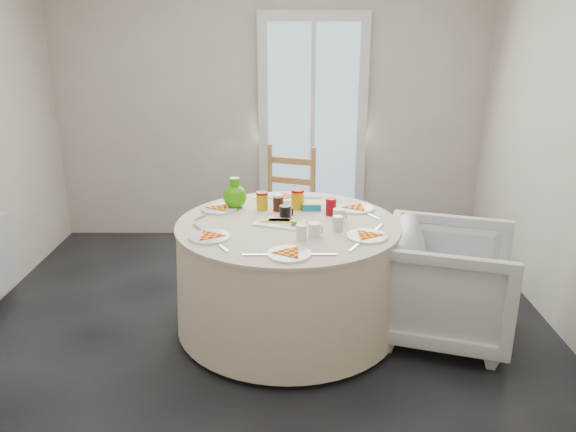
{
  "coord_description": "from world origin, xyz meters",
  "views": [
    {
      "loc": [
        0.2,
        -3.26,
        1.97
      ],
      "look_at": [
        0.18,
        0.17,
        0.8
      ],
      "focal_mm": 35.0,
      "sensor_mm": 36.0,
      "label": 1
    }
  ],
  "objects_px": {
    "armchair": "(448,282)",
    "green_pitcher": "(235,192)",
    "table": "(288,276)",
    "wooden_chair": "(284,213)"
  },
  "relations": [
    {
      "from": "armchair",
      "to": "green_pitcher",
      "type": "distance_m",
      "value": 1.55
    },
    {
      "from": "wooden_chair",
      "to": "armchair",
      "type": "xyz_separation_m",
      "value": [
        1.08,
        -1.17,
        -0.08
      ]
    },
    {
      "from": "green_pitcher",
      "to": "table",
      "type": "bearing_deg",
      "value": -30.34
    },
    {
      "from": "table",
      "to": "green_pitcher",
      "type": "bearing_deg",
      "value": 139.92
    },
    {
      "from": "table",
      "to": "armchair",
      "type": "distance_m",
      "value": 1.05
    },
    {
      "from": "wooden_chair",
      "to": "armchair",
      "type": "height_order",
      "value": "wooden_chair"
    },
    {
      "from": "table",
      "to": "wooden_chair",
      "type": "relative_size",
      "value": 1.47
    },
    {
      "from": "armchair",
      "to": "green_pitcher",
      "type": "relative_size",
      "value": 3.89
    },
    {
      "from": "table",
      "to": "armchair",
      "type": "bearing_deg",
      "value": -6.45
    },
    {
      "from": "table",
      "to": "armchair",
      "type": "xyz_separation_m",
      "value": [
        1.04,
        -0.12,
        0.02
      ]
    }
  ]
}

